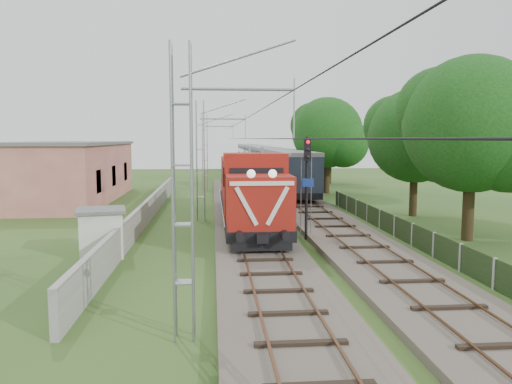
{
  "coord_description": "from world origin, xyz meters",
  "views": [
    {
      "loc": [
        -2.19,
        -21.39,
        5.5
      ],
      "look_at": [
        0.48,
        9.28,
        2.2
      ],
      "focal_mm": 35.0,
      "sensor_mm": 36.0,
      "label": 1
    }
  ],
  "objects": [
    {
      "name": "fence",
      "position": [
        8.0,
        3.0,
        0.6
      ],
      "size": [
        0.12,
        32.0,
        1.2
      ],
      "color": "black",
      "rests_on": "ground"
    },
    {
      "name": "track_main",
      "position": [
        0.0,
        7.0,
        0.18
      ],
      "size": [
        4.2,
        70.0,
        0.45
      ],
      "color": "#6B6054",
      "rests_on": "ground"
    },
    {
      "name": "ground",
      "position": [
        0.0,
        0.0,
        0.0
      ],
      "size": [
        140.0,
        140.0,
        0.0
      ],
      "primitive_type": "plane",
      "color": "#26491B",
      "rests_on": "ground"
    },
    {
      "name": "locomotive",
      "position": [
        0.0,
        9.67,
        2.37
      ],
      "size": [
        3.22,
        18.39,
        4.67
      ],
      "color": "black",
      "rests_on": "ground"
    },
    {
      "name": "tree_b",
      "position": [
        12.11,
        12.74,
        5.62
      ],
      "size": [
        6.95,
        6.62,
        9.02
      ],
      "color": "#3B2B18",
      "rests_on": "ground"
    },
    {
      "name": "track_side",
      "position": [
        5.0,
        20.0,
        0.18
      ],
      "size": [
        4.2,
        80.0,
        0.45
      ],
      "color": "#6B6054",
      "rests_on": "ground"
    },
    {
      "name": "coach_rake",
      "position": [
        5.0,
        53.21,
        2.65
      ],
      "size": [
        3.22,
        71.79,
        3.72
      ],
      "color": "black",
      "rests_on": "ground"
    },
    {
      "name": "tree_d",
      "position": [
        12.18,
        38.75,
        4.91
      ],
      "size": [
        6.07,
        5.78,
        7.86
      ],
      "color": "#3B2B18",
      "rests_on": "ground"
    },
    {
      "name": "signal_post",
      "position": [
        2.87,
        5.06,
        3.85
      ],
      "size": [
        0.61,
        0.48,
        5.6
      ],
      "color": "black",
      "rests_on": "ground"
    },
    {
      "name": "relay_hut",
      "position": [
        -7.4,
        2.08,
        1.14
      ],
      "size": [
        2.58,
        2.58,
        2.26
      ],
      "color": "silver",
      "rests_on": "ground"
    },
    {
      "name": "station_building",
      "position": [
        -15.0,
        24.0,
        2.63
      ],
      "size": [
        8.4,
        20.4,
        5.22
      ],
      "color": "tan",
      "rests_on": "ground"
    },
    {
      "name": "catenary",
      "position": [
        -2.95,
        12.0,
        4.05
      ],
      "size": [
        3.31,
        70.0,
        8.0
      ],
      "color": "gray",
      "rests_on": "ground"
    },
    {
      "name": "tree_a",
      "position": [
        11.66,
        4.19,
        6.17
      ],
      "size": [
        7.63,
        7.27,
        9.89
      ],
      "color": "#3B2B18",
      "rests_on": "ground"
    },
    {
      "name": "boundary_wall",
      "position": [
        -6.5,
        12.0,
        0.75
      ],
      "size": [
        0.25,
        40.0,
        1.5
      ],
      "primitive_type": "cube",
      "color": "#9E9E99",
      "rests_on": "ground"
    },
    {
      "name": "tree_c",
      "position": [
        9.38,
        28.05,
        6.01
      ],
      "size": [
        7.43,
        7.08,
        9.63
      ],
      "color": "#3B2B18",
      "rests_on": "ground"
    }
  ]
}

